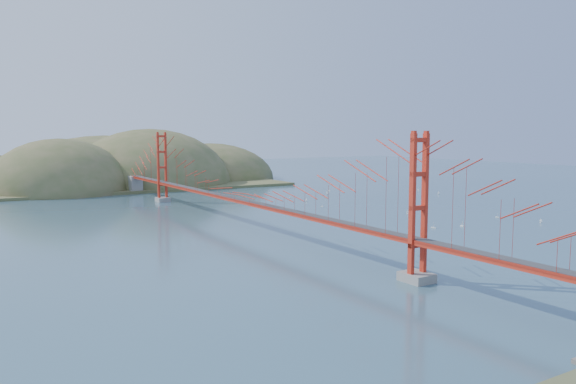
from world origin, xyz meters
TOP-DOWN VIEW (x-y plane):
  - ground at (0.00, 0.00)m, footprint 320.00×320.00m
  - bridge at (0.00, 0.18)m, footprint 2.20×94.40m
  - far_headlands at (2.21, 68.52)m, footprint 84.00×58.00m
  - sailboat_16 at (27.05, 20.71)m, footprint 0.69×0.69m
  - sailboat_4 at (25.06, -2.36)m, footprint 0.61×0.61m
  - sailboat_10 at (13.31, -21.34)m, footprint 0.40×0.48m
  - sailboat_3 at (21.17, 18.10)m, footprint 0.51×0.51m
  - sailboat_1 at (19.17, 10.50)m, footprint 0.54×0.54m
  - sailboat_13 at (34.36, -17.08)m, footprint 0.54×0.53m
  - sailboat_12 at (21.73, 32.11)m, footprint 0.54×0.54m
  - sailboat_15 at (34.36, 29.84)m, footprint 0.47×0.56m
  - sailboat_6 at (19.43, -12.88)m, footprint 0.66×0.66m
  - sailboat_17 at (48.41, 14.07)m, footprint 0.53×0.53m
  - sailboat_9 at (43.04, 15.08)m, footprint 0.63×0.63m
  - sailboat_5 at (33.36, -11.18)m, footprint 0.48×0.52m
  - sailboat_7 at (21.39, 23.58)m, footprint 0.65×0.65m
  - sailboat_8 at (30.15, 24.73)m, footprint 0.71×0.71m
  - sailboat_0 at (23.47, -13.78)m, footprint 0.53×0.60m
  - sailboat_extra_0 at (50.93, 21.88)m, footprint 0.55×0.56m

SIDE VIEW (x-z plane):
  - ground at x=0.00m, z-range 0.00..0.00m
  - far_headlands at x=2.21m, z-range -12.50..12.50m
  - sailboat_10 at x=13.31m, z-range -0.15..0.42m
  - sailboat_1 at x=19.17m, z-range -0.15..0.42m
  - sailboat_3 at x=21.17m, z-range -0.15..0.42m
  - sailboat_5 at x=33.36m, z-range -0.15..0.43m
  - sailboat_12 at x=21.73m, z-range -0.16..0.43m
  - sailboat_17 at x=48.41m, z-range -0.16..0.44m
  - sailboat_13 at x=34.36m, z-range -0.16..0.45m
  - sailboat_extra_0 at x=50.93m, z-range -0.17..0.46m
  - sailboat_4 at x=25.06m, z-range -0.18..0.47m
  - sailboat_15 at x=34.36m, z-range -0.18..0.47m
  - sailboat_9 at x=43.04m, z-range -0.18..0.48m
  - sailboat_0 at x=23.47m, z-range -0.19..0.49m
  - sailboat_7 at x=21.39m, z-range -0.19..0.50m
  - sailboat_16 at x=27.05m, z-range -0.21..0.53m
  - sailboat_6 at x=19.43m, z-range -0.21..0.53m
  - sailboat_8 at x=30.15m, z-range -0.21..0.53m
  - bridge at x=0.00m, z-range 1.01..13.01m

